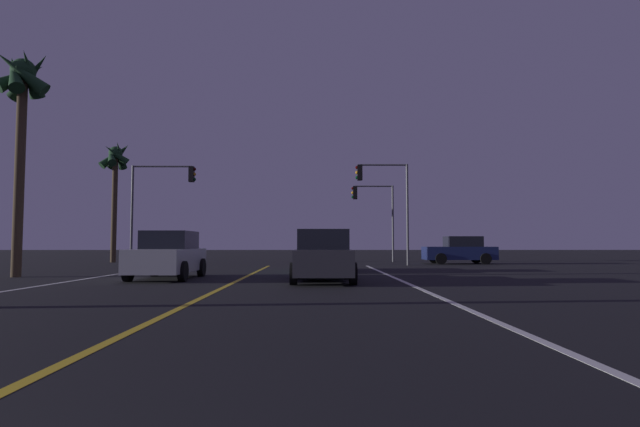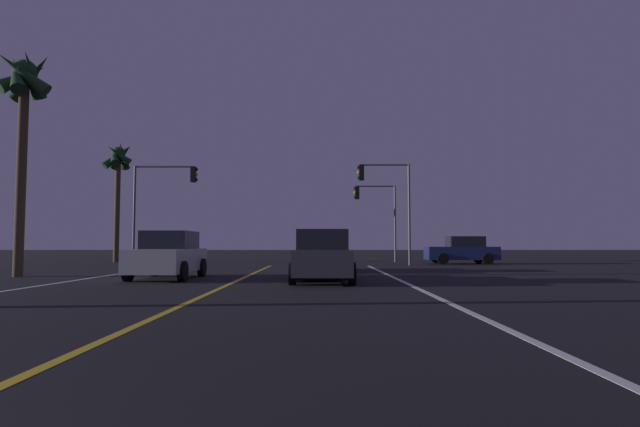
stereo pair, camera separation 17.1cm
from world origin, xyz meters
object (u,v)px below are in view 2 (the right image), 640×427
at_px(car_ahead_far, 321,253).
at_px(palm_tree_left_mid, 22,95).
at_px(traffic_light_near_left, 163,191).
at_px(car_oncoming, 167,256).
at_px(traffic_light_near_right, 383,190).
at_px(car_lead_same_lane, 320,257).
at_px(palm_tree_left_far, 116,165).
at_px(car_crossing_side, 460,251).
at_px(traffic_light_far_right, 373,205).

xyz_separation_m(car_ahead_far, palm_tree_left_mid, (-11.48, -3.84, 6.12)).
xyz_separation_m(car_ahead_far, traffic_light_near_left, (-9.14, 6.14, 3.47)).
xyz_separation_m(car_oncoming, palm_tree_left_mid, (-5.93, 0.93, 6.12)).
bearing_deg(car_ahead_far, traffic_light_near_left, 56.08).
distance_m(traffic_light_near_left, palm_tree_left_mid, 10.59).
distance_m(car_oncoming, car_ahead_far, 7.31).
bearing_deg(car_ahead_far, car_oncoming, 130.68).
relative_size(traffic_light_near_right, palm_tree_left_mid, 0.68).
bearing_deg(palm_tree_left_mid, car_oncoming, -8.88).
distance_m(car_ahead_far, traffic_light_near_left, 11.54).
xyz_separation_m(car_lead_same_lane, traffic_light_near_right, (3.70, 12.40, 3.51)).
relative_size(car_ahead_far, traffic_light_near_left, 0.75).
bearing_deg(car_ahead_far, traffic_light_near_right, -30.78).
relative_size(car_oncoming, palm_tree_left_far, 0.52).
xyz_separation_m(traffic_light_near_right, palm_tree_left_mid, (-15.14, -9.98, 2.61)).
relative_size(traffic_light_near_left, palm_tree_left_mid, 0.66).
xyz_separation_m(traffic_light_near_right, traffic_light_near_left, (-12.80, 0.00, -0.04)).
bearing_deg(traffic_light_near_right, palm_tree_left_mid, 33.40).
bearing_deg(traffic_light_near_right, car_crossing_side, -156.58).
xyz_separation_m(car_lead_same_lane, car_ahead_far, (0.04, 6.26, 0.00)).
bearing_deg(palm_tree_left_far, traffic_light_far_right, 2.15).
height_order(traffic_light_far_right, palm_tree_left_mid, palm_tree_left_mid).
bearing_deg(car_lead_same_lane, traffic_light_near_left, 36.25).
bearing_deg(traffic_light_far_right, car_lead_same_lane, 78.27).
distance_m(car_oncoming, traffic_light_near_left, 12.00).
distance_m(car_lead_same_lane, palm_tree_left_mid, 13.19).
distance_m(car_oncoming, palm_tree_left_mid, 8.58).
distance_m(car_lead_same_lane, car_crossing_side, 16.99).
bearing_deg(car_ahead_far, traffic_light_far_right, -17.51).
bearing_deg(traffic_light_near_left, palm_tree_left_far, 133.94).
height_order(car_lead_same_lane, traffic_light_near_right, traffic_light_near_right).
bearing_deg(car_crossing_side, car_lead_same_lane, 59.09).
relative_size(car_crossing_side, palm_tree_left_far, 0.52).
distance_m(car_ahead_far, traffic_light_near_right, 7.97).
relative_size(car_ahead_far, palm_tree_left_far, 0.52).
distance_m(car_crossing_side, palm_tree_left_mid, 24.33).
xyz_separation_m(car_lead_same_lane, car_crossing_side, (8.73, 14.58, 0.00)).
bearing_deg(traffic_light_near_right, car_lead_same_lane, 73.38).
relative_size(traffic_light_near_right, traffic_light_far_right, 1.12).
height_order(car_ahead_far, car_crossing_side, same).
xyz_separation_m(palm_tree_left_mid, palm_tree_left_far, (-2.33, 14.83, -0.39)).
relative_size(traffic_light_near_left, palm_tree_left_far, 0.70).
height_order(car_lead_same_lane, palm_tree_left_far, palm_tree_left_far).
xyz_separation_m(car_crossing_side, traffic_light_near_left, (-17.82, -2.18, 3.47)).
xyz_separation_m(car_lead_same_lane, palm_tree_left_far, (-13.76, 17.25, 5.73)).
relative_size(car_crossing_side, traffic_light_far_right, 0.82).
bearing_deg(palm_tree_left_mid, car_crossing_side, 31.09).
xyz_separation_m(traffic_light_far_right, palm_tree_left_mid, (-15.15, -15.48, 3.04)).
bearing_deg(traffic_light_near_left, car_lead_same_lane, -53.75).
distance_m(traffic_light_near_right, traffic_light_near_left, 12.80).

